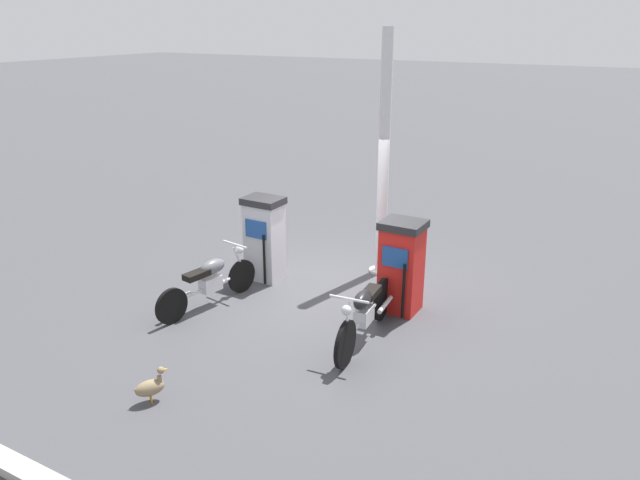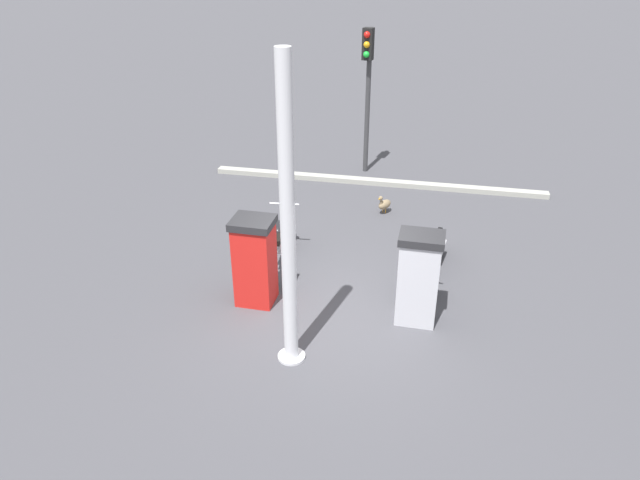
{
  "view_description": "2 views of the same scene",
  "coord_description": "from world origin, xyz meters",
  "px_view_note": "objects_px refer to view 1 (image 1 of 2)",
  "views": [
    {
      "loc": [
        8.51,
        4.55,
        4.46
      ],
      "look_at": [
        0.68,
        0.17,
        1.2
      ],
      "focal_mm": 34.14,
      "sensor_mm": 36.0,
      "label": 1
    },
    {
      "loc": [
        -7.68,
        -1.41,
        5.46
      ],
      "look_at": [
        1.15,
        0.46,
        0.68
      ],
      "focal_mm": 32.6,
      "sensor_mm": 36.0,
      "label": 2
    }
  ],
  "objects_px": {
    "fuel_pump_near": "(264,238)",
    "motorcycle_far_pump": "(365,312)",
    "fuel_pump_far": "(401,266)",
    "motorcycle_near_pump": "(209,281)",
    "wandering_duck": "(150,387)",
    "canopy_support_pole": "(384,161)"
  },
  "relations": [
    {
      "from": "fuel_pump_near",
      "to": "motorcycle_far_pump",
      "type": "distance_m",
      "value": 2.87
    },
    {
      "from": "fuel_pump_far",
      "to": "wandering_duck",
      "type": "bearing_deg",
      "value": -23.68
    },
    {
      "from": "motorcycle_near_pump",
      "to": "motorcycle_far_pump",
      "type": "height_order",
      "value": "motorcycle_far_pump"
    },
    {
      "from": "fuel_pump_near",
      "to": "fuel_pump_far",
      "type": "distance_m",
      "value": 2.63
    },
    {
      "from": "motorcycle_near_pump",
      "to": "motorcycle_far_pump",
      "type": "xyz_separation_m",
      "value": [
        -0.16,
        2.72,
        0.03
      ]
    },
    {
      "from": "fuel_pump_near",
      "to": "motorcycle_far_pump",
      "type": "height_order",
      "value": "fuel_pump_near"
    },
    {
      "from": "fuel_pump_far",
      "to": "canopy_support_pole",
      "type": "bearing_deg",
      "value": -144.63
    },
    {
      "from": "wandering_duck",
      "to": "fuel_pump_far",
      "type": "bearing_deg",
      "value": 156.32
    },
    {
      "from": "motorcycle_near_pump",
      "to": "motorcycle_far_pump",
      "type": "bearing_deg",
      "value": 93.29
    },
    {
      "from": "fuel_pump_near",
      "to": "motorcycle_near_pump",
      "type": "xyz_separation_m",
      "value": [
        1.39,
        -0.15,
        -0.33
      ]
    },
    {
      "from": "fuel_pump_near",
      "to": "fuel_pump_far",
      "type": "bearing_deg",
      "value": 90.0
    },
    {
      "from": "wandering_duck",
      "to": "canopy_support_pole",
      "type": "distance_m",
      "value": 5.58
    },
    {
      "from": "motorcycle_near_pump",
      "to": "motorcycle_far_pump",
      "type": "relative_size",
      "value": 0.93
    },
    {
      "from": "motorcycle_near_pump",
      "to": "wandering_duck",
      "type": "xyz_separation_m",
      "value": [
        2.49,
        1.07,
        -0.24
      ]
    },
    {
      "from": "wandering_duck",
      "to": "canopy_support_pole",
      "type": "xyz_separation_m",
      "value": [
        -5.2,
        0.76,
        1.89
      ]
    },
    {
      "from": "motorcycle_far_pump",
      "to": "canopy_support_pole",
      "type": "xyz_separation_m",
      "value": [
        -2.56,
        -0.88,
        1.62
      ]
    },
    {
      "from": "motorcycle_near_pump",
      "to": "fuel_pump_far",
      "type": "bearing_deg",
      "value": 116.68
    },
    {
      "from": "fuel_pump_near",
      "to": "motorcycle_near_pump",
      "type": "distance_m",
      "value": 1.44
    },
    {
      "from": "motorcycle_near_pump",
      "to": "fuel_pump_near",
      "type": "bearing_deg",
      "value": 174.03
    },
    {
      "from": "fuel_pump_near",
      "to": "fuel_pump_far",
      "type": "relative_size",
      "value": 1.01
    },
    {
      "from": "fuel_pump_far",
      "to": "wandering_duck",
      "type": "relative_size",
      "value": 3.36
    },
    {
      "from": "fuel_pump_near",
      "to": "motorcycle_far_pump",
      "type": "xyz_separation_m",
      "value": [
        1.24,
        2.57,
        -0.3
      ]
    }
  ]
}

